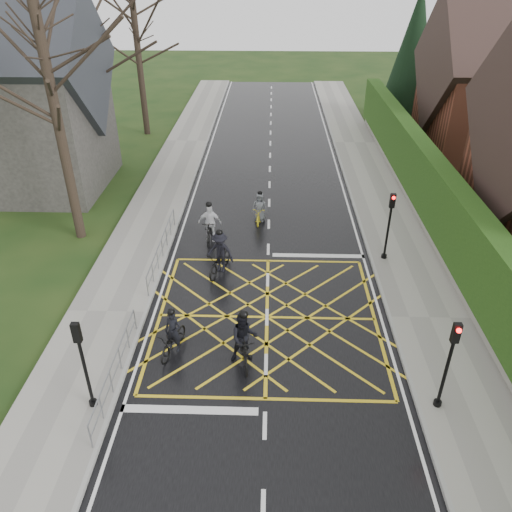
# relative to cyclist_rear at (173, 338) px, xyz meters

# --- Properties ---
(ground) EXTENTS (120.00, 120.00, 0.00)m
(ground) POSITION_rel_cyclist_rear_xyz_m (3.13, 1.93, -0.56)
(ground) COLOR black
(ground) RESTS_ON ground
(road) EXTENTS (9.00, 80.00, 0.01)m
(road) POSITION_rel_cyclist_rear_xyz_m (3.13, 1.93, -0.56)
(road) COLOR black
(road) RESTS_ON ground
(sidewalk_right) EXTENTS (3.00, 80.00, 0.15)m
(sidewalk_right) POSITION_rel_cyclist_rear_xyz_m (9.13, 1.93, -0.49)
(sidewalk_right) COLOR gray
(sidewalk_right) RESTS_ON ground
(sidewalk_left) EXTENTS (3.00, 80.00, 0.15)m
(sidewalk_left) POSITION_rel_cyclist_rear_xyz_m (-2.87, 1.93, -0.49)
(sidewalk_left) COLOR gray
(sidewalk_left) RESTS_ON ground
(stone_wall) EXTENTS (0.50, 38.00, 0.70)m
(stone_wall) POSITION_rel_cyclist_rear_xyz_m (10.88, 7.93, -0.21)
(stone_wall) COLOR slate
(stone_wall) RESTS_ON ground
(hedge) EXTENTS (0.90, 38.00, 2.80)m
(hedge) POSITION_rel_cyclist_rear_xyz_m (10.88, 7.93, 1.54)
(hedge) COLOR #17390F
(hedge) RESTS_ON stone_wall
(house_far) EXTENTS (9.80, 8.80, 10.30)m
(house_far) POSITION_rel_cyclist_rear_xyz_m (17.88, 19.93, 3.80)
(house_far) COLOR brown
(house_far) RESTS_ON ground
(conifer) EXTENTS (4.60, 4.60, 10.00)m
(conifer) POSITION_rel_cyclist_rear_xyz_m (13.88, 27.93, 4.43)
(conifer) COLOR black
(conifer) RESTS_ON ground
(church) EXTENTS (8.80, 7.80, 11.00)m
(church) POSITION_rel_cyclist_rear_xyz_m (-10.40, 13.93, 4.37)
(church) COLOR #2D2B28
(church) RESTS_ON ground
(tree_near) EXTENTS (9.24, 9.24, 11.44)m
(tree_near) POSITION_rel_cyclist_rear_xyz_m (-5.87, 7.93, 7.35)
(tree_near) COLOR black
(tree_near) RESTS_ON ground
(tree_mid) EXTENTS (10.08, 10.08, 12.48)m
(tree_mid) POSITION_rel_cyclist_rear_xyz_m (-6.87, 15.93, 8.07)
(tree_mid) COLOR black
(tree_mid) RESTS_ON ground
(tree_far) EXTENTS (8.40, 8.40, 10.40)m
(tree_far) POSITION_rel_cyclist_rear_xyz_m (-6.17, 23.93, 6.63)
(tree_far) COLOR black
(tree_far) RESTS_ON ground
(railing_south) EXTENTS (0.05, 5.04, 1.03)m
(railing_south) POSITION_rel_cyclist_rear_xyz_m (-1.52, -1.57, 0.22)
(railing_south) COLOR slate
(railing_south) RESTS_ON ground
(railing_north) EXTENTS (0.05, 6.04, 1.03)m
(railing_north) POSITION_rel_cyclist_rear_xyz_m (-1.52, 5.93, 0.22)
(railing_north) COLOR slate
(railing_north) RESTS_ON ground
(traffic_light_ne) EXTENTS (0.24, 0.31, 3.21)m
(traffic_light_ne) POSITION_rel_cyclist_rear_xyz_m (8.23, 6.12, 1.10)
(traffic_light_ne) COLOR black
(traffic_light_ne) RESTS_ON ground
(traffic_light_se) EXTENTS (0.24, 0.31, 3.21)m
(traffic_light_se) POSITION_rel_cyclist_rear_xyz_m (8.23, -2.28, 1.10)
(traffic_light_se) COLOR black
(traffic_light_se) RESTS_ON ground
(traffic_light_sw) EXTENTS (0.24, 0.31, 3.21)m
(traffic_light_sw) POSITION_rel_cyclist_rear_xyz_m (-1.97, -2.57, 1.10)
(traffic_light_sw) COLOR black
(traffic_light_sw) RESTS_ON ground
(cyclist_rear) EXTENTS (1.09, 1.88, 1.73)m
(cyclist_rear) POSITION_rel_cyclist_rear_xyz_m (0.00, 0.00, 0.00)
(cyclist_rear) COLOR black
(cyclist_rear) RESTS_ON ground
(cyclist_back) EXTENTS (1.00, 2.10, 2.04)m
(cyclist_back) POSITION_rel_cyclist_rear_xyz_m (2.40, -0.41, 0.21)
(cyclist_back) COLOR black
(cyclist_back) RESTS_ON ground
(cyclist_mid) EXTENTS (1.35, 2.19, 2.01)m
(cyclist_mid) POSITION_rel_cyclist_rear_xyz_m (1.12, 5.02, 0.17)
(cyclist_mid) COLOR black
(cyclist_mid) RESTS_ON ground
(cyclist_front) EXTENTS (1.08, 2.00, 2.00)m
(cyclist_front) POSITION_rel_cyclist_rear_xyz_m (0.39, 7.67, 0.17)
(cyclist_front) COLOR black
(cyclist_front) RESTS_ON ground
(cyclist_lead) EXTENTS (0.78, 1.74, 1.65)m
(cyclist_lead) POSITION_rel_cyclist_rear_xyz_m (2.67, 9.74, 0.01)
(cyclist_lead) COLOR gold
(cyclist_lead) RESTS_ON ground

